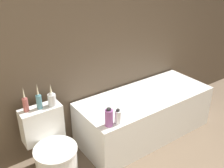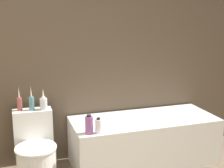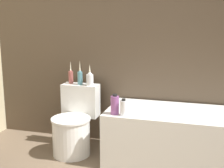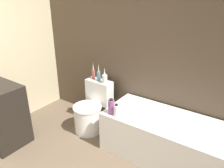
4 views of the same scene
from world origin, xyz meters
The scene contains 8 objects.
wall_back_tiled centered at (0.00, 2.26, 1.30)m, with size 6.40×0.06×2.60m.
bathtub centered at (0.74, 1.86, 0.27)m, with size 1.66×0.69×0.54m.
toilet centered at (-0.48, 1.84, 0.30)m, with size 0.41×0.58×0.71m.
vase_gold centered at (-0.61, 2.06, 0.79)m, with size 0.05×0.05×0.25m.
vase_silver centered at (-0.48, 2.03, 0.80)m, with size 0.06×0.06×0.26m.
vase_bronze centered at (-0.36, 2.01, 0.79)m, with size 0.08×0.08×0.23m.
shampoo_bottle_tall centered at (0.03, 1.61, 0.63)m, with size 0.08×0.08×0.19m.
shampoo_bottle_short centered at (0.13, 1.59, 0.61)m, with size 0.06×0.06×0.16m.
Camera 3 is at (0.80, -1.12, 1.44)m, focal length 50.00 mm.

